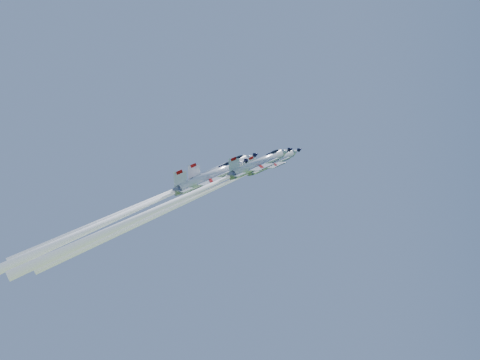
% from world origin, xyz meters
% --- Properties ---
extents(jet_lead, '(31.95, 30.31, 37.47)m').
position_xyz_m(jet_lead, '(-8.40, -4.09, 87.92)').
color(jet_lead, white).
extents(jet_left, '(30.82, 28.20, 33.93)m').
position_xyz_m(jet_left, '(-15.83, -4.08, 88.22)').
color(jet_left, white).
extents(jet_right, '(31.50, 29.54, 36.02)m').
position_xyz_m(jet_right, '(-8.92, -11.40, 85.75)').
color(jet_right, white).
extents(jet_slot, '(34.04, 31.64, 38.40)m').
position_xyz_m(jet_slot, '(-18.90, -11.80, 83.39)').
color(jet_slot, white).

